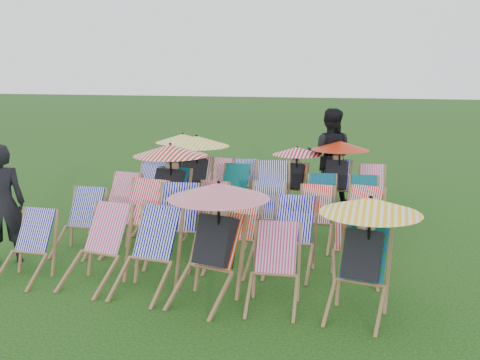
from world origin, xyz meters
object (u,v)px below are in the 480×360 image
(deckchair_0, at_px, (25,247))
(person_left, at_px, (2,204))
(deckchair_29, at_px, (372,189))
(deckchair_5, at_px, (362,255))
(person_rear, at_px, (330,156))

(deckchair_0, distance_m, person_left, 0.90)
(deckchair_29, bearing_deg, deckchair_0, -135.22)
(deckchair_5, bearing_deg, deckchair_0, -170.31)
(deckchair_29, distance_m, person_rear, 1.13)
(person_left, bearing_deg, deckchair_5, 136.88)
(deckchair_29, distance_m, person_left, 6.37)
(deckchair_0, height_order, deckchair_29, deckchair_29)
(deckchair_5, bearing_deg, person_left, -175.80)
(deckchair_0, height_order, person_rear, person_rear)
(deckchair_5, relative_size, deckchair_29, 1.52)
(deckchair_5, bearing_deg, deckchair_29, 98.78)
(deckchair_5, height_order, person_rear, person_rear)
(deckchair_5, height_order, deckchair_29, deckchair_5)
(deckchair_29, height_order, person_rear, person_rear)
(deckchair_0, height_order, deckchair_5, deckchair_5)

